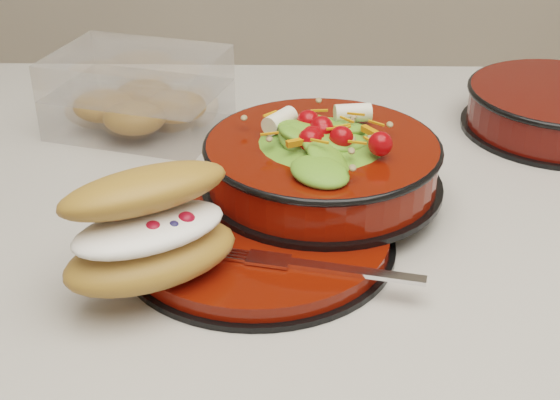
{
  "coord_description": "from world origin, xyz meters",
  "views": [
    {
      "loc": [
        0.12,
        -0.76,
        1.3
      ],
      "look_at": [
        0.11,
        -0.12,
        0.94
      ],
      "focal_mm": 50.0,
      "sensor_mm": 36.0,
      "label": 1
    }
  ],
  "objects_px": {
    "dinner_plate": "(259,238)",
    "extra_bowl": "(560,108)",
    "salad_bowl": "(322,153)",
    "croissant": "(151,228)",
    "fork": "(328,268)",
    "pastry_box": "(139,95)"
  },
  "relations": [
    {
      "from": "salad_bowl",
      "to": "croissant",
      "type": "relative_size",
      "value": 1.44
    },
    {
      "from": "croissant",
      "to": "extra_bowl",
      "type": "height_order",
      "value": "croissant"
    },
    {
      "from": "salad_bowl",
      "to": "croissant",
      "type": "height_order",
      "value": "salad_bowl"
    },
    {
      "from": "salad_bowl",
      "to": "dinner_plate",
      "type": "bearing_deg",
      "value": -124.93
    },
    {
      "from": "croissant",
      "to": "fork",
      "type": "bearing_deg",
      "value": -28.66
    },
    {
      "from": "dinner_plate",
      "to": "pastry_box",
      "type": "xyz_separation_m",
      "value": [
        -0.16,
        0.27,
        0.03
      ]
    },
    {
      "from": "dinner_plate",
      "to": "pastry_box",
      "type": "relative_size",
      "value": 1.12
    },
    {
      "from": "dinner_plate",
      "to": "fork",
      "type": "relative_size",
      "value": 1.66
    },
    {
      "from": "fork",
      "to": "extra_bowl",
      "type": "height_order",
      "value": "extra_bowl"
    },
    {
      "from": "dinner_plate",
      "to": "croissant",
      "type": "bearing_deg",
      "value": -139.99
    },
    {
      "from": "salad_bowl",
      "to": "extra_bowl",
      "type": "height_order",
      "value": "salad_bowl"
    },
    {
      "from": "pastry_box",
      "to": "extra_bowl",
      "type": "relative_size",
      "value": 0.98
    },
    {
      "from": "dinner_plate",
      "to": "extra_bowl",
      "type": "xyz_separation_m",
      "value": [
        0.36,
        0.28,
        0.02
      ]
    },
    {
      "from": "pastry_box",
      "to": "croissant",
      "type": "bearing_deg",
      "value": -62.02
    },
    {
      "from": "croissant",
      "to": "extra_bowl",
      "type": "relative_size",
      "value": 0.73
    },
    {
      "from": "croissant",
      "to": "extra_bowl",
      "type": "bearing_deg",
      "value": 6.81
    },
    {
      "from": "fork",
      "to": "extra_bowl",
      "type": "distance_m",
      "value": 0.45
    },
    {
      "from": "fork",
      "to": "pastry_box",
      "type": "xyz_separation_m",
      "value": [
        -0.22,
        0.34,
        0.02
      ]
    },
    {
      "from": "salad_bowl",
      "to": "pastry_box",
      "type": "xyz_separation_m",
      "value": [
        -0.22,
        0.19,
        -0.01
      ]
    },
    {
      "from": "salad_bowl",
      "to": "extra_bowl",
      "type": "bearing_deg",
      "value": 32.68
    },
    {
      "from": "salad_bowl",
      "to": "extra_bowl",
      "type": "relative_size",
      "value": 1.05
    },
    {
      "from": "dinner_plate",
      "to": "extra_bowl",
      "type": "bearing_deg",
      "value": 37.74
    }
  ]
}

